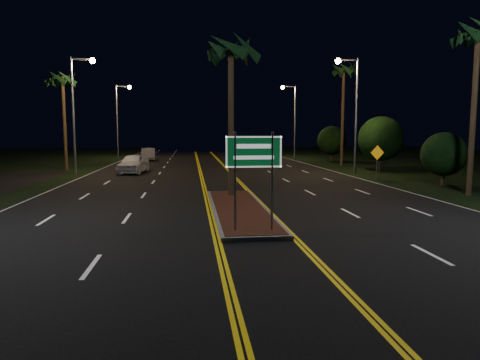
{
  "coord_description": "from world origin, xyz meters",
  "views": [
    {
      "loc": [
        -2.0,
        -10.7,
        3.35
      ],
      "look_at": [
        -0.54,
        1.93,
        1.9
      ],
      "focal_mm": 32.0,
      "sensor_mm": 36.0,
      "label": 1
    }
  ],
  "objects": [
    {
      "name": "ground",
      "position": [
        0.0,
        0.0,
        0.0
      ],
      "size": [
        120.0,
        120.0,
        0.0
      ],
      "primitive_type": "plane",
      "color": "black",
      "rests_on": "ground"
    },
    {
      "name": "median_island",
      "position": [
        0.0,
        7.0,
        0.08
      ],
      "size": [
        2.25,
        10.25,
        0.17
      ],
      "color": "gray",
      "rests_on": "ground"
    },
    {
      "name": "highway_sign",
      "position": [
        0.0,
        2.8,
        2.4
      ],
      "size": [
        1.8,
        0.08,
        3.2
      ],
      "color": "gray",
      "rests_on": "ground"
    },
    {
      "name": "streetlight_left_mid",
      "position": [
        -10.61,
        24.0,
        5.66
      ],
      "size": [
        1.91,
        0.44,
        9.0
      ],
      "color": "gray",
      "rests_on": "ground"
    },
    {
      "name": "streetlight_left_far",
      "position": [
        -10.61,
        44.0,
        5.66
      ],
      "size": [
        1.91,
        0.44,
        9.0
      ],
      "color": "gray",
      "rests_on": "ground"
    },
    {
      "name": "streetlight_right_mid",
      "position": [
        10.61,
        22.0,
        5.66
      ],
      "size": [
        1.91,
        0.44,
        9.0
      ],
      "color": "gray",
      "rests_on": "ground"
    },
    {
      "name": "streetlight_right_far",
      "position": [
        10.61,
        42.0,
        5.66
      ],
      "size": [
        1.91,
        0.44,
        9.0
      ],
      "color": "gray",
      "rests_on": "ground"
    },
    {
      "name": "palm_median",
      "position": [
        0.0,
        10.5,
        7.28
      ],
      "size": [
        2.4,
        2.4,
        8.3
      ],
      "color": "#382819",
      "rests_on": "ground"
    },
    {
      "name": "palm_left_far",
      "position": [
        -12.8,
        28.0,
        7.75
      ],
      "size": [
        2.4,
        2.4,
        8.8
      ],
      "color": "#382819",
      "rests_on": "ground"
    },
    {
      "name": "palm_right_near",
      "position": [
        12.5,
        10.0,
        8.21
      ],
      "size": [
        2.4,
        2.4,
        9.3
      ],
      "color": "#382819",
      "rests_on": "ground"
    },
    {
      "name": "palm_right_far",
      "position": [
        12.8,
        30.0,
        9.14
      ],
      "size": [
        2.4,
        2.4,
        10.3
      ],
      "color": "#382819",
      "rests_on": "ground"
    },
    {
      "name": "shrub_near",
      "position": [
        13.5,
        14.0,
        1.95
      ],
      "size": [
        2.7,
        2.7,
        3.3
      ],
      "color": "#382819",
      "rests_on": "ground"
    },
    {
      "name": "shrub_mid",
      "position": [
        14.0,
        24.0,
        2.73
      ],
      "size": [
        3.78,
        3.78,
        4.62
      ],
      "color": "#382819",
      "rests_on": "ground"
    },
    {
      "name": "shrub_far",
      "position": [
        13.8,
        36.0,
        2.34
      ],
      "size": [
        3.24,
        3.24,
        3.96
      ],
      "color": "#382819",
      "rests_on": "ground"
    },
    {
      "name": "car_near",
      "position": [
        -6.61,
        24.51,
        0.91
      ],
      "size": [
        3.08,
        5.72,
        1.82
      ],
      "primitive_type": "imported",
      "rotation": [
        0.0,
        0.0,
        -0.14
      ],
      "color": "white",
      "rests_on": "ground"
    },
    {
      "name": "car_far",
      "position": [
        -6.88,
        39.77,
        0.83
      ],
      "size": [
        2.45,
        5.1,
        1.66
      ],
      "primitive_type": "imported",
      "rotation": [
        0.0,
        0.0,
        0.07
      ],
      "color": "silver",
      "rests_on": "ground"
    },
    {
      "name": "warning_sign",
      "position": [
        10.8,
        17.51,
        1.55
      ],
      "size": [
        1.0,
        0.15,
        2.39
      ],
      "rotation": [
        0.0,
        0.0,
        0.12
      ],
      "color": "gray",
      "rests_on": "ground"
    }
  ]
}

